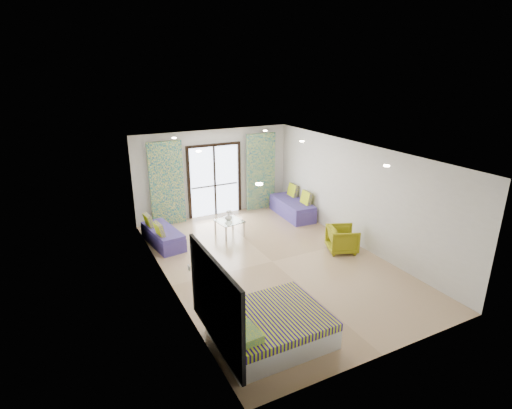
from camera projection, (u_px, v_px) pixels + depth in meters
name	position (u px, v px, depth m)	size (l,w,h in m)	color
floor	(272.00, 261.00, 9.72)	(5.00, 7.50, 0.01)	#9C7D5D
ceiling	(274.00, 152.00, 8.84)	(5.00, 7.50, 0.01)	silver
wall_back	(214.00, 173.00, 12.44)	(5.00, 0.01, 2.70)	silver
wall_front	(392.00, 283.00, 6.12)	(5.00, 0.01, 2.70)	silver
wall_left	(167.00, 228.00, 8.21)	(0.01, 7.50, 2.70)	silver
wall_right	(357.00, 195.00, 10.35)	(0.01, 7.50, 2.70)	silver
balcony_door	(215.00, 176.00, 12.44)	(1.76, 0.08, 2.28)	black
balcony_rail	(215.00, 186.00, 12.55)	(1.52, 0.03, 0.04)	#595451
curtain_left	(167.00, 184.00, 11.65)	(1.00, 0.10, 2.50)	silver
curtain_right	(261.00, 172.00, 12.98)	(1.00, 0.10, 2.50)	silver
downlight_a	(259.00, 184.00, 6.56)	(0.12, 0.12, 0.02)	#FFE0B2
downlight_b	(387.00, 166.00, 7.76)	(0.12, 0.12, 0.02)	#FFE0B2
downlight_c	(199.00, 151.00, 9.09)	(0.12, 0.12, 0.02)	#FFE0B2
downlight_d	(302.00, 141.00, 10.29)	(0.12, 0.12, 0.02)	#FFE0B2
downlight_e	(174.00, 138.00, 10.77)	(0.12, 0.12, 0.02)	#FFE0B2
downlight_f	(265.00, 131.00, 11.97)	(0.12, 0.12, 0.02)	#FFE0B2
headboard	(215.00, 302.00, 6.17)	(0.06, 2.10, 1.50)	black
switch_plate	(189.00, 268.00, 7.22)	(0.02, 0.10, 0.10)	silver
bed	(270.00, 327.00, 6.85)	(1.87, 1.52, 0.64)	silver
daybed_left	(162.00, 236.00, 10.58)	(0.84, 1.68, 0.79)	#473A8C
daybed_right	(292.00, 207.00, 12.62)	(0.82, 1.87, 0.90)	#473A8C
coffee_table	(229.00, 222.00, 11.10)	(0.76, 0.76, 0.77)	silver
vase	(228.00, 217.00, 11.07)	(0.21, 0.22, 0.21)	white
armchair	(342.00, 238.00, 10.16)	(0.70, 0.66, 0.72)	olive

